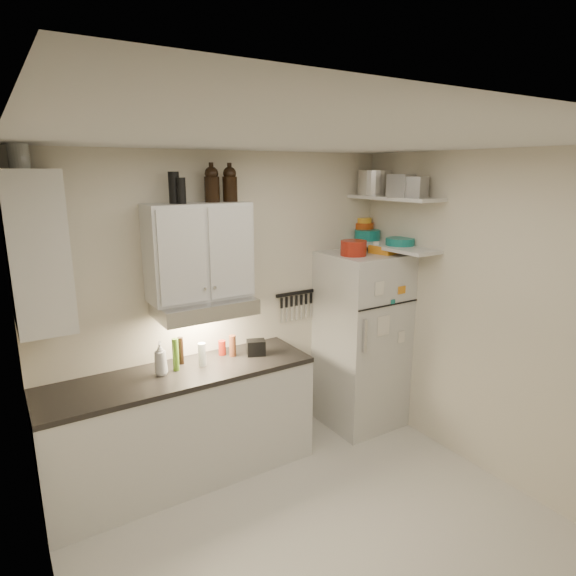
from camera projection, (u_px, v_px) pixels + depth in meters
floor at (327, 544)px, 3.24m from camera, size 3.20×3.00×0.02m
ceiling at (337, 138)px, 2.62m from camera, size 3.20×3.00×0.02m
back_wall at (226, 305)px, 4.18m from camera, size 3.20×0.02×2.60m
left_wall at (37, 438)px, 2.10m from camera, size 0.02×3.00×2.60m
right_wall at (496, 320)px, 3.76m from camera, size 0.02×3.00×2.60m
base_cabinet at (183, 428)px, 3.84m from camera, size 2.10×0.60×0.88m
countertop at (180, 374)px, 3.73m from camera, size 2.10×0.62×0.04m
upper_cabinet at (199, 252)px, 3.75m from camera, size 0.80×0.33×0.75m
side_cabinet at (36, 250)px, 3.03m from camera, size 0.33×0.55×1.00m
range_hood at (204, 307)px, 3.80m from camera, size 0.76×0.46×0.12m
fridge at (361, 340)px, 4.64m from camera, size 0.70×0.68×1.70m
shelf_hi at (394, 198)px, 4.31m from camera, size 0.30×0.95×0.03m
shelf_lo at (391, 247)px, 4.42m from camera, size 0.30×0.95×0.03m
knife_strip at (296, 293)px, 4.51m from camera, size 0.42×0.02×0.03m
dutch_oven at (354, 248)px, 4.29m from camera, size 0.27×0.27×0.13m
book_stack at (384, 249)px, 4.40m from camera, size 0.22×0.25×0.07m
spice_jar at (376, 247)px, 4.44m from camera, size 0.07×0.07×0.10m
stock_pot at (374, 183)px, 4.53m from camera, size 0.41×0.41×0.23m
tin_a at (401, 186)px, 4.14m from camera, size 0.23×0.22×0.20m
tin_b at (415, 187)px, 4.07m from camera, size 0.22×0.22×0.18m
bowl_teal at (367, 235)px, 4.72m from camera, size 0.25×0.25×0.10m
bowl_orange at (364, 226)px, 4.80m from camera, size 0.20×0.20×0.06m
bowl_yellow at (364, 220)px, 4.79m from camera, size 0.15×0.15×0.05m
plates at (400, 242)px, 4.39m from camera, size 0.34×0.34×0.07m
growler_a at (212, 184)px, 3.72m from camera, size 0.12×0.12×0.28m
growler_b at (230, 184)px, 3.79m from camera, size 0.16×0.16×0.28m
thermos_a at (181, 191)px, 3.54m from camera, size 0.07×0.07×0.19m
thermos_b at (174, 188)px, 3.56m from camera, size 0.11×0.11×0.23m
side_jar at (18, 155)px, 2.95m from camera, size 0.14×0.14×0.16m
soap_bottle at (160, 357)px, 3.65m from camera, size 0.15×0.15×0.29m
pepper_mill at (233, 346)px, 4.03m from camera, size 0.07×0.07×0.18m
oil_bottle at (176, 355)px, 3.73m from camera, size 0.06×0.06×0.26m
vinegar_bottle at (181, 351)px, 3.86m from camera, size 0.06×0.06×0.22m
clear_bottle at (202, 354)px, 3.84m from camera, size 0.08×0.08×0.19m
red_jar at (222, 348)px, 4.06m from camera, size 0.08×0.08×0.13m
caddy at (256, 348)px, 4.06m from camera, size 0.18×0.16×0.13m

